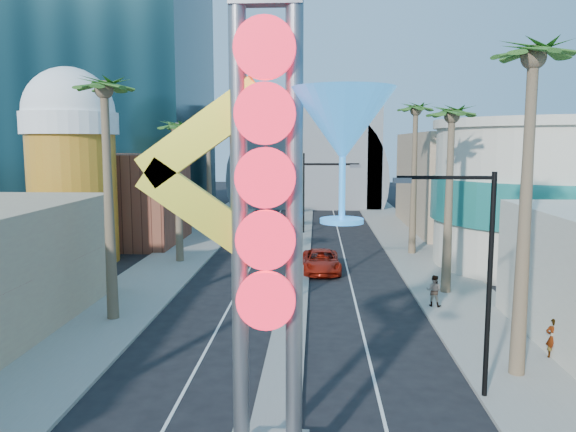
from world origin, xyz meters
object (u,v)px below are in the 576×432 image
(pedestrian_a, at_px, (554,338))
(pedestrian_b, at_px, (434,291))
(red_pickup, at_px, (321,261))
(neon_sign, at_px, (299,209))

(pedestrian_a, height_order, pedestrian_b, pedestrian_b)
(red_pickup, relative_size, pedestrian_b, 3.21)
(neon_sign, bearing_deg, red_pickup, 88.10)
(pedestrian_a, bearing_deg, pedestrian_b, -51.35)
(red_pickup, bearing_deg, pedestrian_b, -56.98)
(red_pickup, distance_m, pedestrian_a, 18.38)
(neon_sign, xyz_separation_m, red_pickup, (0.81, 24.51, -6.54))
(neon_sign, distance_m, pedestrian_a, 14.86)
(neon_sign, xyz_separation_m, pedestrian_a, (10.23, 8.73, -6.31))
(red_pickup, xyz_separation_m, pedestrian_a, (9.42, -15.78, 0.23))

